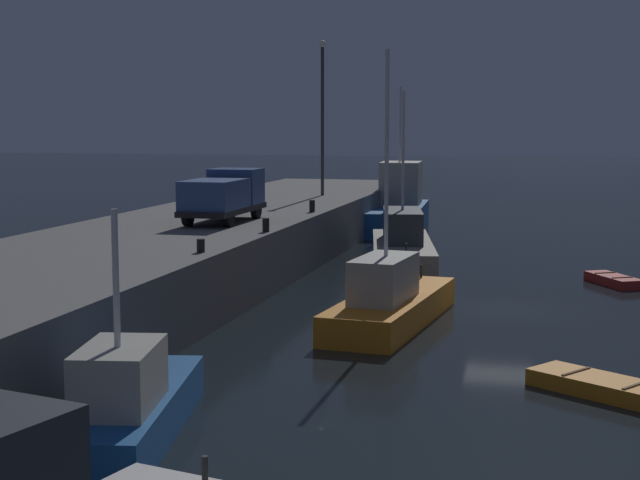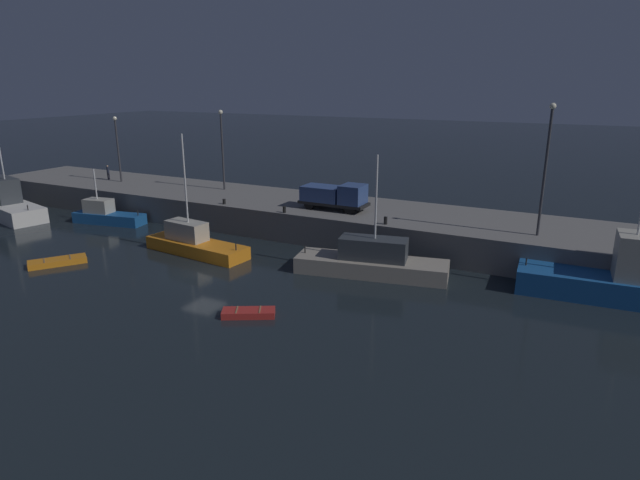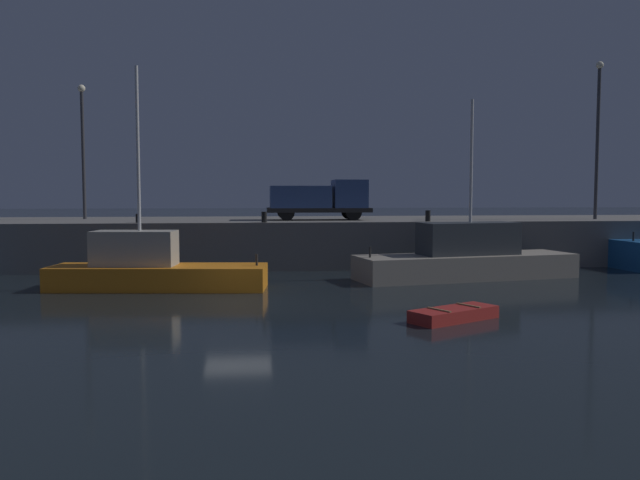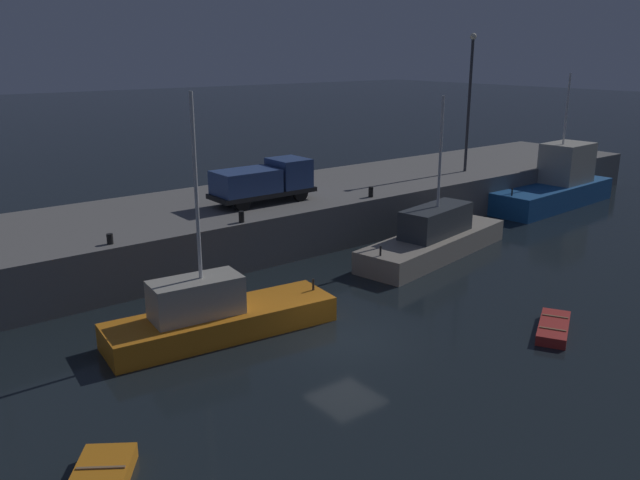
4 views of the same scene
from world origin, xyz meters
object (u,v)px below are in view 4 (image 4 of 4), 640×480
(lamp_post_central, at_px, (470,94))
(bollard_central, at_px, (371,192))
(bollard_east, at_px, (110,239))
(utility_truck, at_px, (264,181))
(dinghy_orange_near, at_px, (554,328))
(fishing_trawler_red, at_px, (557,185))
(bollard_west, at_px, (241,217))
(fishing_boat_white, at_px, (434,238))
(fishing_boat_orange, at_px, (216,315))

(lamp_post_central, height_order, bollard_central, lamp_post_central)
(bollard_central, bearing_deg, bollard_east, 179.74)
(bollard_central, bearing_deg, utility_truck, 154.84)
(utility_truck, bearing_deg, lamp_post_central, -1.98)
(dinghy_orange_near, height_order, bollard_east, bollard_east)
(utility_truck, relative_size, bollard_central, 9.91)
(bollard_central, bearing_deg, fishing_trawler_red, -6.09)
(fishing_trawler_red, distance_m, bollard_east, 31.88)
(bollard_east, bearing_deg, fishing_trawler_red, -3.27)
(dinghy_orange_near, xyz_separation_m, bollard_central, (3.16, 14.24, 2.66))
(dinghy_orange_near, relative_size, bollard_central, 5.37)
(fishing_trawler_red, xyz_separation_m, bollard_west, (-25.30, 1.45, 1.37))
(fishing_boat_white, distance_m, bollard_east, 16.79)
(fishing_boat_orange, relative_size, bollard_west, 16.66)
(bollard_east, bearing_deg, fishing_boat_orange, -75.56)
(fishing_boat_white, xyz_separation_m, bollard_east, (-16.08, 4.49, 1.83))
(bollard_east, bearing_deg, dinghy_orange_near, -49.41)
(fishing_boat_orange, bearing_deg, fishing_trawler_red, 8.44)
(fishing_boat_white, xyz_separation_m, lamp_post_central, (10.16, 6.49, 6.92))
(lamp_post_central, xyz_separation_m, utility_truck, (-16.44, 0.57, -4.10))
(bollard_west, bearing_deg, utility_truck, 41.77)
(fishing_boat_white, height_order, bollard_west, fishing_boat_white)
(bollard_central, relative_size, bollard_east, 1.30)
(bollard_central, bearing_deg, lamp_post_central, 10.84)
(dinghy_orange_near, bearing_deg, utility_truck, 98.28)
(fishing_trawler_red, bearing_deg, bollard_east, 176.73)
(fishing_boat_orange, bearing_deg, fishing_boat_white, 7.13)
(dinghy_orange_near, bearing_deg, bollard_central, 77.47)
(fishing_boat_white, distance_m, bollard_west, 10.59)
(fishing_boat_orange, xyz_separation_m, lamp_post_central, (24.62, 8.30, 7.03))
(fishing_trawler_red, xyz_separation_m, bollard_east, (-31.81, 1.82, 1.32))
(dinghy_orange_near, bearing_deg, lamp_post_central, 49.39)
(lamp_post_central, bearing_deg, fishing_boat_orange, -161.37)
(fishing_boat_white, height_order, bollard_east, fishing_boat_white)
(fishing_boat_orange, height_order, bollard_central, fishing_boat_orange)
(fishing_boat_white, relative_size, bollard_central, 18.40)
(fishing_boat_white, bearing_deg, dinghy_orange_near, -111.28)
(fishing_boat_white, relative_size, bollard_east, 23.94)
(fishing_trawler_red, bearing_deg, utility_truck, 168.72)
(lamp_post_central, relative_size, bollard_central, 15.41)
(fishing_boat_white, bearing_deg, bollard_east, 164.41)
(lamp_post_central, distance_m, utility_truck, 16.95)
(dinghy_orange_near, distance_m, bollard_west, 15.31)
(fishing_trawler_red, distance_m, fishing_boat_orange, 30.52)
(utility_truck, height_order, bollard_central, utility_truck)
(lamp_post_central, relative_size, utility_truck, 1.55)
(bollard_central, bearing_deg, bollard_west, -178.09)
(lamp_post_central, height_order, bollard_east, lamp_post_central)
(fishing_boat_white, distance_m, lamp_post_central, 13.90)
(fishing_trawler_red, bearing_deg, bollard_west, 176.72)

